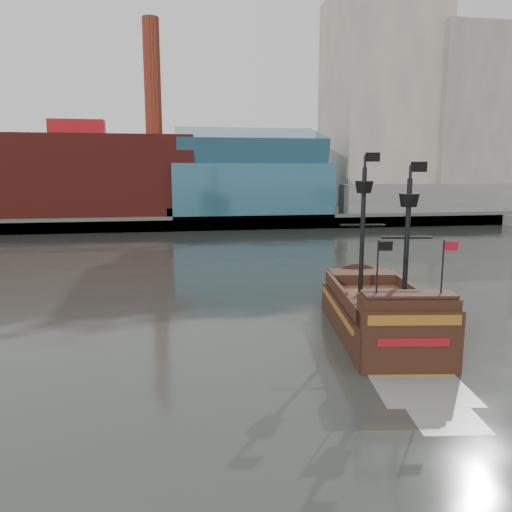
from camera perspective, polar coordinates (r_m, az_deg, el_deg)
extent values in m
plane|color=#242622|center=(29.87, 1.59, -11.35)|extent=(400.00, 400.00, 0.00)
cube|color=slate|center=(119.83, -7.22, 5.03)|extent=(220.00, 60.00, 2.00)
cube|color=#4C4C49|center=(90.47, -6.31, 3.72)|extent=(220.00, 1.00, 2.60)
cube|color=maroon|center=(100.65, -19.50, 8.51)|extent=(42.00, 18.00, 15.00)
cube|color=#2A5970|center=(98.61, -0.80, 7.59)|extent=(30.00, 16.00, 10.00)
cube|color=beige|center=(117.45, 13.59, 16.48)|extent=(20.00, 22.00, 46.00)
cube|color=#A39A89|center=(121.73, 22.33, 13.89)|extent=(18.00, 18.00, 38.00)
cube|color=beige|center=(137.25, 14.72, 16.69)|extent=(24.00, 20.00, 52.00)
cube|color=slate|center=(107.75, 20.07, 6.13)|extent=(40.00, 6.00, 6.00)
cylinder|color=maroon|center=(102.78, -11.76, 19.24)|extent=(3.20, 3.20, 22.00)
cube|color=#2A5970|center=(98.63, -0.81, 12.24)|extent=(28.00, 14.94, 8.78)
cube|color=black|center=(34.36, 13.78, -7.62)|extent=(7.40, 13.83, 2.85)
cube|color=#502F1D|center=(33.93, 13.89, -5.05)|extent=(6.66, 12.45, 0.33)
cube|color=black|center=(38.80, 11.91, -2.53)|extent=(5.00, 3.30, 1.10)
cube|color=black|center=(28.45, 16.93, -6.35)|extent=(5.41, 2.52, 1.97)
cube|color=black|center=(28.08, 17.39, -10.35)|extent=(5.35, 1.08, 4.38)
cube|color=#945D1C|center=(27.40, 17.68, -7.01)|extent=(4.89, 0.83, 0.55)
cube|color=maroon|center=(27.76, 17.55, -9.39)|extent=(3.81, 0.66, 0.44)
cylinder|color=black|center=(34.46, 12.07, 2.77)|extent=(0.35, 0.35, 8.55)
cylinder|color=black|center=(31.55, 16.84, 1.33)|extent=(0.35, 0.35, 7.89)
cone|color=black|center=(34.23, 12.25, 7.69)|extent=(1.37, 1.37, 0.77)
cone|color=black|center=(31.29, 17.08, 6.10)|extent=(1.37, 1.37, 0.77)
cube|color=black|center=(34.34, 13.19, 10.95)|extent=(0.98, 0.18, 0.60)
cube|color=black|center=(31.40, 18.13, 9.66)|extent=(0.98, 0.18, 0.60)
cube|color=#9AA09A|center=(26.95, 18.52, -14.28)|extent=(5.20, 4.60, 0.02)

